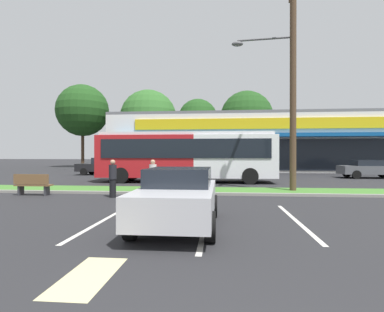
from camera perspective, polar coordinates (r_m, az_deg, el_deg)
The scene contains 19 objects.
grass_median at distance 14.92m, azimuth 5.39°, elevation -6.45°, with size 56.00×2.20×0.12m, color #427A2D.
curb_lip at distance 13.71m, azimuth 5.39°, elevation -7.05°, with size 56.00×0.24×0.12m, color gray.
parking_stripe_0 at distance 8.94m, azimuth -16.04°, elevation -11.35°, with size 0.12×4.80×0.01m, color silver.
parking_stripe_1 at distance 7.99m, azimuth 2.47°, elevation -12.75°, with size 0.12×4.80×0.01m, color silver.
parking_stripe_2 at distance 8.99m, azimuth 18.79°, elevation -11.29°, with size 0.12×4.80×0.01m, color silver.
lot_arrow at distance 5.09m, azimuth -18.80°, elevation -20.41°, with size 0.70×1.60×0.01m, color beige.
storefront_building at distance 36.29m, azimuth 11.47°, elevation 2.35°, with size 31.64×11.82×6.28m.
tree_far_left at distance 47.92m, azimuth -19.71°, elevation 7.97°, with size 7.51×7.51×12.03m.
tree_left at distance 45.77m, azimuth -8.12°, elevation 6.98°, with size 8.29×8.29×11.33m.
tree_mid_left at distance 44.68m, azimuth 1.08°, elevation 6.97°, with size 5.66×5.66×9.89m.
tree_mid at distance 44.71m, azimuth 10.12°, elevation 7.13°, with size 7.47×7.47×10.91m.
utility_pole at distance 15.60m, azimuth 17.78°, elevation 13.77°, with size 3.05×2.40×10.21m.
city_bus at distance 20.04m, azimuth -1.03°, elevation 0.14°, with size 11.52×2.73×3.25m.
bus_stop_bench at distance 15.25m, azimuth -27.56°, elevation -4.66°, with size 1.60×0.45×0.95m.
car_0 at distance 27.17m, azimuth 30.12°, elevation -2.05°, with size 4.35×1.99×1.39m.
car_2 at distance 28.46m, azimuth -16.14°, elevation -1.83°, with size 4.56×1.86×1.53m.
car_3 at distance 7.74m, azimuth -2.50°, elevation -7.50°, with size 1.89×4.15×1.46m.
pedestrian_by_pole at distance 13.31m, azimuth -14.56°, elevation -4.07°, with size 0.32×0.32×1.59m.
pedestrian_mid at distance 13.62m, azimuth -7.32°, elevation -3.98°, with size 0.32×0.32×1.58m.
Camera 1 is at (0.00, -0.82, 1.80)m, focal length 28.62 mm.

